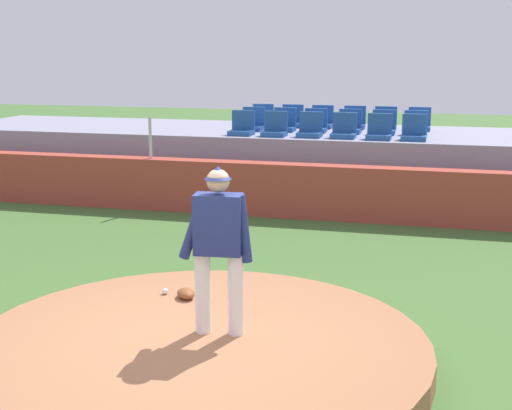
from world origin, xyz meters
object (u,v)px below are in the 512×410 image
(stadium_chair_0, at_px, (242,127))
(stadium_chair_10, at_px, (384,127))
(stadium_chair_2, at_px, (310,129))
(stadium_chair_16, at_px, (385,122))
(stadium_chair_11, at_px, (415,128))
(stadium_chair_14, at_px, (322,121))
(stadium_chair_17, at_px, (419,123))
(stadium_chair_3, at_px, (344,130))
(baseball, at_px, (165,291))
(stadium_chair_8, at_px, (315,125))
(stadium_chair_12, at_px, (262,119))
(stadium_chair_4, at_px, (379,131))
(pitcher, at_px, (219,238))
(fielding_glove, at_px, (186,294))
(stadium_chair_9, at_px, (350,126))
(stadium_chair_5, at_px, (414,132))
(stadium_chair_7, at_px, (284,124))
(stadium_chair_15, at_px, (354,122))
(stadium_chair_13, at_px, (292,120))
(stadium_chair_6, at_px, (253,123))
(stadium_chair_1, at_px, (275,128))

(stadium_chair_0, relative_size, stadium_chair_10, 1.00)
(stadium_chair_2, bearing_deg, stadium_chair_16, -128.27)
(stadium_chair_11, relative_size, stadium_chair_16, 1.00)
(stadium_chair_14, bearing_deg, stadium_chair_17, -179.78)
(stadium_chair_3, height_order, stadium_chair_11, same)
(baseball, relative_size, stadium_chair_8, 0.15)
(stadium_chair_2, bearing_deg, stadium_chair_12, -50.31)
(stadium_chair_0, distance_m, stadium_chair_4, 2.81)
(stadium_chair_16, bearing_deg, stadium_chair_2, 51.73)
(stadium_chair_12, bearing_deg, pitcher, 101.43)
(stadium_chair_8, height_order, stadium_chair_16, same)
(fielding_glove, bearing_deg, stadium_chair_2, -34.88)
(stadium_chair_4, bearing_deg, stadium_chair_12, -32.04)
(stadium_chair_3, xyz_separation_m, stadium_chair_9, (0.01, 0.86, 0.00))
(fielding_glove, relative_size, stadium_chair_5, 0.60)
(stadium_chair_7, height_order, stadium_chair_16, same)
(baseball, relative_size, stadium_chair_15, 0.15)
(stadium_chair_3, height_order, stadium_chair_4, same)
(pitcher, distance_m, stadium_chair_15, 9.55)
(stadium_chair_0, xyz_separation_m, stadium_chair_3, (2.11, 0.02, 0.00))
(stadium_chair_13, height_order, stadium_chair_15, same)
(fielding_glove, distance_m, stadium_chair_3, 7.03)
(stadium_chair_3, xyz_separation_m, stadium_chair_6, (-2.11, 0.84, 0.00))
(stadium_chair_0, xyz_separation_m, stadium_chair_1, (0.70, -0.03, 0.00))
(stadium_chair_4, relative_size, stadium_chair_11, 1.00)
(stadium_chair_8, relative_size, stadium_chair_16, 1.00)
(stadium_chair_2, bearing_deg, stadium_chair_14, -88.55)
(stadium_chair_7, relative_size, stadium_chair_10, 1.00)
(stadium_chair_4, relative_size, stadium_chair_16, 1.00)
(stadium_chair_8, height_order, stadium_chair_9, same)
(stadium_chair_6, xyz_separation_m, stadium_chair_13, (0.69, 0.91, 0.00))
(stadium_chair_3, height_order, stadium_chair_17, same)
(stadium_chair_8, bearing_deg, stadium_chair_1, 52.05)
(stadium_chair_10, height_order, stadium_chair_11, same)
(stadium_chair_12, xyz_separation_m, stadium_chair_17, (3.53, 0.01, 0.00))
(stadium_chair_14, height_order, stadium_chair_16, same)
(stadium_chair_3, xyz_separation_m, stadium_chair_16, (0.68, 1.73, 0.00))
(stadium_chair_11, distance_m, stadium_chair_12, 3.60)
(stadium_chair_9, bearing_deg, stadium_chair_3, 89.59)
(stadium_chair_2, relative_size, stadium_chair_3, 1.00)
(stadium_chair_1, xyz_separation_m, stadium_chair_6, (-0.70, 0.88, 0.00))
(stadium_chair_13, bearing_deg, stadium_chair_4, 139.95)
(stadium_chair_6, relative_size, stadium_chair_12, 1.00)
(stadium_chair_5, xyz_separation_m, stadium_chair_7, (-2.79, 0.88, 0.00))
(stadium_chair_8, distance_m, stadium_chair_10, 1.44)
(stadium_chair_3, relative_size, stadium_chair_9, 1.00)
(stadium_chair_5, bearing_deg, stadium_chair_9, -32.14)
(stadium_chair_5, bearing_deg, fielding_glove, 71.66)
(stadium_chair_15, bearing_deg, stadium_chair_5, 128.33)
(stadium_chair_9, relative_size, stadium_chair_16, 1.00)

